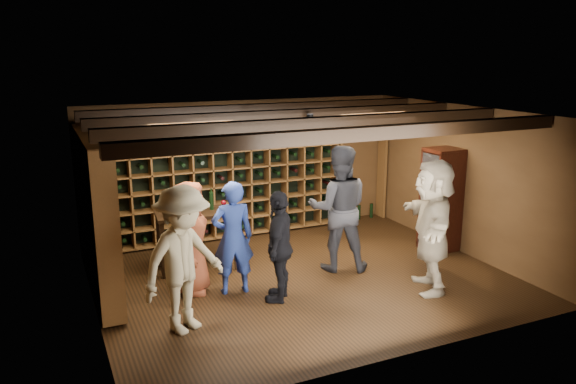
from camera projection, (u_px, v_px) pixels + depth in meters
name	position (u px, v px, depth m)	size (l,w,h in m)	color
ground	(303.00, 278.00, 8.55)	(6.00, 6.00, 0.00)	black
room_shell	(302.00, 119.00, 8.01)	(6.00, 6.00, 6.00)	#55371D
wine_rack_back	(221.00, 177.00, 10.13)	(4.65, 0.30, 2.20)	brown
wine_rack_left	(96.00, 213.00, 7.88)	(0.30, 2.65, 2.20)	brown
crate_shelf	(361.00, 144.00, 11.19)	(1.20, 0.32, 2.07)	brown
display_cabinet	(441.00, 202.00, 9.61)	(0.55, 0.50, 1.75)	black
man_blue_shirt	(233.00, 238.00, 7.87)	(0.60, 0.39, 1.63)	navy
man_grey_suit	(339.00, 208.00, 8.70)	(0.96, 0.75, 1.98)	black
guest_red_floral	(190.00, 238.00, 7.88)	(0.79, 0.52, 1.62)	maroon
guest_woman_black	(280.00, 246.00, 7.64)	(0.91, 0.38, 1.55)	black
guest_khaki	(183.00, 260.00, 6.74)	(1.19, 0.68, 1.84)	gray
guest_beige	(432.00, 226.00, 7.94)	(1.77, 0.57, 1.91)	gray
tasting_table	(196.00, 219.00, 8.75)	(1.29, 0.72, 1.21)	black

